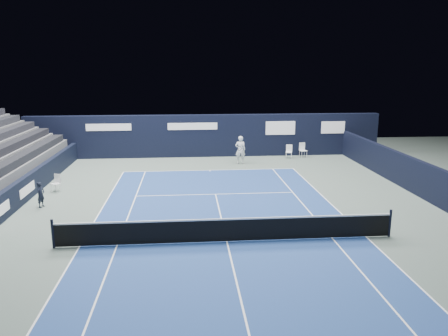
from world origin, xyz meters
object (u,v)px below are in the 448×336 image
object	(u,v)px
folding_chair_back_a	(289,149)
tennis_net	(227,229)
folding_chair_back_b	(303,149)
line_judge_chair	(57,182)
tennis_player	(240,150)

from	to	relation	value
folding_chair_back_a	tennis_net	xyz separation A→B (m)	(-5.99, -15.29, -0.15)
folding_chair_back_b	tennis_net	bearing A→B (deg)	-125.97
folding_chair_back_b	tennis_net	distance (m)	17.12
line_judge_chair	tennis_player	size ratio (longest dim) A/B	0.48
folding_chair_back_b	tennis_player	distance (m)	5.21
folding_chair_back_b	line_judge_chair	bearing A→B (deg)	-164.81
line_judge_chair	tennis_net	distance (m)	11.47
tennis_net	tennis_player	world-z (taller)	tennis_player
tennis_player	folding_chair_back_a	bearing A→B (deg)	22.00
folding_chair_back_a	tennis_player	bearing A→B (deg)	-140.98
folding_chair_back_b	tennis_net	size ratio (longest dim) A/B	0.08
tennis_net	tennis_player	size ratio (longest dim) A/B	6.72
folding_chair_back_a	folding_chair_back_b	world-z (taller)	folding_chair_back_b
tennis_net	tennis_player	bearing A→B (deg)	80.86
line_judge_chair	tennis_net	size ratio (longest dim) A/B	0.07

